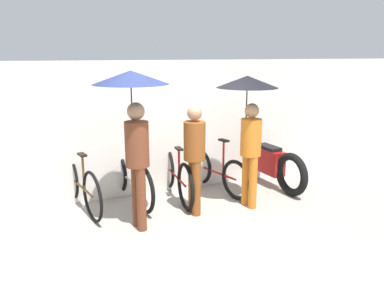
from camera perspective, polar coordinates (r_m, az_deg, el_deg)
The scene contains 10 objects.
ground_plane at distance 5.03m, azimuth -0.82°, elevation -14.40°, with size 30.00×30.00×0.00m, color gray.
back_wall at distance 6.36m, azimuth -7.07°, elevation 2.32°, with size 11.32×0.12×2.26m.
parked_bicycle_0 at distance 6.04m, azimuth -16.64°, elevation -6.00°, with size 0.53×1.77×1.10m.
parked_bicycle_1 at distance 6.16m, azimuth -9.54°, elevation -5.25°, with size 0.49×1.79×1.00m.
parked_bicycle_2 at distance 6.27m, azimuth -2.49°, elevation -4.77°, with size 0.44×1.78×1.11m.
parked_bicycle_3 at distance 6.58m, azimuth 3.74°, elevation -4.19°, with size 0.57×1.63×0.98m.
pedestrian_leading at distance 4.99m, azimuth -8.96°, elevation 5.72°, with size 1.02×1.02×2.15m.
pedestrian_center at distance 5.49m, azimuth 0.38°, elevation -1.17°, with size 0.32×0.32×1.65m.
pedestrian_trailing at distance 5.76m, azimuth 8.61°, elevation 5.63°, with size 0.94×0.94×2.04m.
motorcycle at distance 7.02m, azimuth 11.49°, elevation -2.82°, with size 0.58×2.02×0.94m.
Camera 1 is at (-1.61, -4.14, 2.36)m, focal length 35.00 mm.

